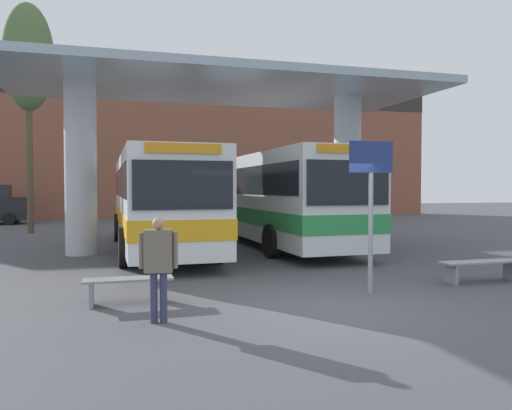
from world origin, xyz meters
The scene contains 10 objects.
ground_plane centered at (0.00, 0.00, 0.00)m, with size 100.00×100.00×0.00m, color #4C4C51.
townhouse_backdrop centered at (0.00, 26.94, 6.05)m, with size 40.00×0.58×10.41m.
station_canopy centered at (0.00, 8.43, 4.52)m, with size 13.92×6.18×5.50m.
transit_bus_left_bay centered at (-2.10, 8.96, 1.72)m, with size 2.78×11.34×3.05m.
transit_bus_center_bay centered at (2.06, 10.01, 1.77)m, with size 2.93×12.51×3.17m.
waiting_bench_near_pillar centered at (4.12, 1.30, 0.35)m, with size 1.90×0.44×0.46m.
waiting_bench_mid_platform centered at (-3.29, 1.30, 0.34)m, with size 1.54×0.44×0.46m.
info_sign_platform centered at (1.22, 0.92, 2.09)m, with size 0.90×0.09×2.93m.
pedestrian_waiting centered at (-2.89, -0.06, 0.97)m, with size 0.59×0.30×1.59m.
poplar_tree_behind_left centered at (-7.08, 16.61, 7.75)m, with size 2.17×2.17×10.23m.
Camera 1 is at (-3.55, -7.65, 2.04)m, focal length 35.00 mm.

